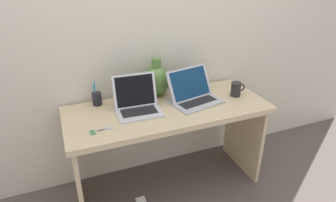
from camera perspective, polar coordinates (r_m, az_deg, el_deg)
The scene contains 10 objects.
ground_plane at distance 2.51m, azimuth 0.00°, elevation -15.70°, with size 6.00×6.00×0.00m, color #564C47.
back_wall at distance 2.23m, azimuth -3.27°, elevation 13.90°, with size 4.40×0.04×2.40m, color beige.
desk at distance 2.18m, azimuth 0.00°, elevation -4.74°, with size 1.45×0.59×0.70m.
laptop_left at distance 2.05m, azimuth -6.04°, elevation -0.14°, with size 0.31×0.26×0.24m.
laptop_right at distance 2.18m, azimuth 4.81°, elevation 1.52°, with size 0.40×0.33×0.23m.
green_vase at distance 2.25m, azimuth -2.22°, elevation 4.07°, with size 0.19×0.19×0.30m.
coffee_mug at distance 2.32m, azimuth 13.03°, elevation 2.26°, with size 0.12×0.08×0.11m.
pen_cup at distance 2.18m, azimuth -13.57°, elevation 0.46°, with size 0.07×0.07×0.18m.
scissors at distance 1.87m, azimuth -13.52°, elevation -5.70°, with size 0.15×0.06×0.01m.
power_brick at distance 2.35m, azimuth -5.23°, elevation -18.76°, with size 0.07×0.07×0.03m, color white.
Camera 1 is at (-0.69, -1.74, 1.67)m, focal length 31.56 mm.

